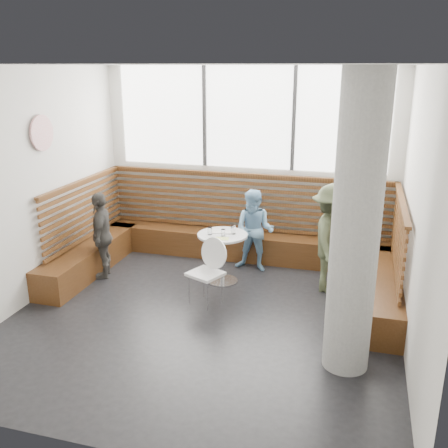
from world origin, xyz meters
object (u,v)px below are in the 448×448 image
(concrete_column, at_px, (356,228))
(cafe_chair, at_px, (207,266))
(cafe_table, at_px, (222,248))
(adult_man, at_px, (331,239))
(child_back, at_px, (254,231))
(child_left, at_px, (102,235))

(concrete_column, distance_m, cafe_chair, 2.46)
(cafe_table, height_order, adult_man, adult_man)
(concrete_column, xyz_separation_m, child_back, (-1.56, 2.39, -0.93))
(concrete_column, bearing_deg, child_left, 158.29)
(adult_man, relative_size, child_left, 1.18)
(cafe_table, bearing_deg, child_back, 59.06)
(concrete_column, relative_size, child_back, 2.40)
(concrete_column, distance_m, child_back, 3.01)
(concrete_column, height_order, adult_man, concrete_column)
(concrete_column, distance_m, cafe_table, 2.83)
(adult_man, distance_m, child_left, 3.49)
(concrete_column, bearing_deg, cafe_chair, 151.15)
(cafe_table, xyz_separation_m, child_back, (0.36, 0.60, 0.11))
(concrete_column, distance_m, child_left, 4.19)
(concrete_column, bearing_deg, child_back, 123.18)
(cafe_chair, height_order, child_back, child_back)
(cafe_chair, bearing_deg, adult_man, 52.50)
(cafe_table, xyz_separation_m, child_left, (-1.87, -0.28, 0.12))
(concrete_column, xyz_separation_m, child_left, (-3.79, 1.51, -0.92))
(adult_man, distance_m, child_back, 1.31)
(cafe_chair, bearing_deg, child_left, -169.23)
(adult_man, bearing_deg, cafe_chair, 116.95)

